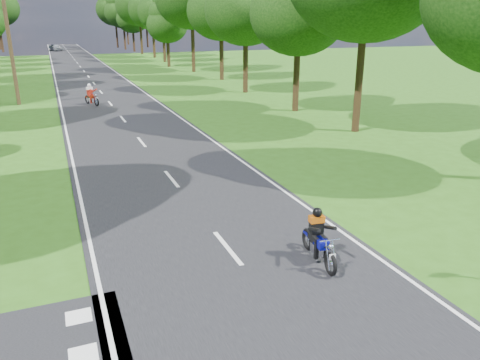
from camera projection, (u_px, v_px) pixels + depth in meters
name	position (u px, v px, depth m)	size (l,w,h in m)	color
ground	(259.00, 287.00, 10.40)	(160.00, 160.00, 0.00)	#285112
main_road	(84.00, 71.00, 54.31)	(7.00, 140.00, 0.02)	black
road_markings	(84.00, 73.00, 52.62)	(7.40, 140.00, 0.01)	silver
telegraph_pole	(10.00, 44.00, 31.57)	(1.20, 0.26, 8.00)	#382616
rider_near_blue	(319.00, 236.00, 11.26)	(0.54, 1.62, 1.35)	#0C0F8E
rider_far_red	(91.00, 94.00, 32.37)	(0.59, 1.76, 1.47)	#A3220C
distant_car	(56.00, 47.00, 89.80)	(1.58, 3.92, 1.34)	#B5B9BD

